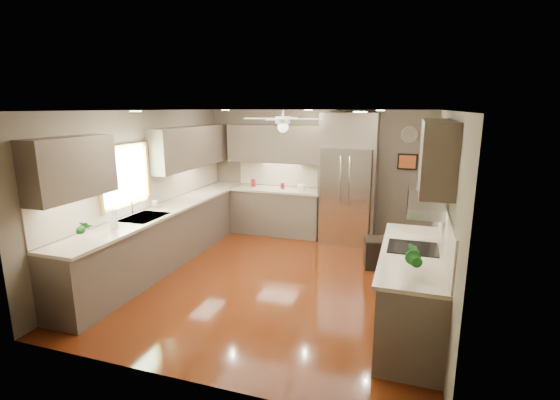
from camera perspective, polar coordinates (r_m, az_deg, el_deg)
The scene contains 26 objects.
floor at distance 6.27m, azimuth -0.47°, elevation -11.02°, with size 5.00×5.00×0.00m, color #4A2309.
ceiling at distance 5.73m, azimuth -0.51°, elevation 12.49°, with size 5.00×5.00×0.00m, color white.
wall_back at distance 8.24m, azimuth 5.08°, elevation 3.83°, with size 4.50×4.50×0.00m, color #685D4F.
wall_front at distance 3.69m, azimuth -13.11°, elevation -7.92°, with size 4.50×4.50×0.00m, color #685D4F.
wall_left at distance 6.91m, azimuth -18.45°, elevation 1.47°, with size 5.00×5.00×0.00m, color #685D4F.
wall_right at distance 5.60m, azimuth 21.91°, elevation -1.38°, with size 5.00×5.00×0.00m, color #685D4F.
canister_a at distance 8.40m, azimuth -3.78°, elevation 2.43°, with size 0.10×0.10×0.15m, color maroon.
canister_d at distance 8.16m, azimuth 0.36°, elevation 2.01°, with size 0.08×0.08×0.12m, color maroon.
soap_bottle at distance 6.89m, azimuth -17.11°, elevation -0.41°, with size 0.08×0.08×0.17m, color white.
potted_plant_left at distance 5.52m, azimuth -26.12°, elevation -3.55°, with size 0.17×0.12×0.33m, color #165019.
potted_plant_right at distance 4.22m, azimuth 18.27°, elevation -7.48°, with size 0.20×0.16×0.36m, color #165019.
bowl at distance 8.04m, azimuth 3.02°, elevation 1.57°, with size 0.21×0.21×0.05m, color #BBB08C.
left_run at distance 7.05m, azimuth -15.35°, elevation -4.54°, with size 0.65×4.70×1.45m.
back_run at distance 8.31m, azimuth -0.36°, elevation -1.44°, with size 1.85×0.65×1.45m.
uppers at distance 6.69m, azimuth -4.61°, elevation 7.11°, with size 4.50×4.70×0.95m.
window at distance 6.46m, azimuth -21.05°, elevation 3.21°, with size 0.05×1.12×0.92m.
sink at distance 6.41m, azimuth -18.58°, elevation -2.55°, with size 0.50×0.70×0.32m.
refrigerator at distance 7.79m, azimuth 9.52°, elevation 2.71°, with size 1.06×0.75×2.45m.
right_run at distance 5.07m, azimuth 18.02°, elevation -11.71°, with size 0.70×2.20×1.45m.
microwave at distance 5.00m, azimuth 19.93°, elevation -0.13°, with size 0.43×0.55×0.34m.
ceiling_fan at distance 6.02m, azimuth 0.42°, elevation 10.91°, with size 1.18×1.18×0.32m.
recessed_lights at distance 6.12m, azimuth 0.35°, elevation 12.46°, with size 2.84×3.14×0.01m.
wall_clock at distance 7.93m, azimuth 17.73°, elevation 8.74°, with size 0.30×0.03×0.30m.
framed_print at distance 7.97m, azimuth 17.48°, elevation 5.16°, with size 0.36×0.03×0.30m.
stool at distance 6.82m, azimuth 13.57°, elevation -7.23°, with size 0.49×0.49×0.49m.
paper_towel at distance 5.89m, azimuth -22.43°, elevation -2.47°, with size 0.11×0.11×0.27m.
Camera 1 is at (1.83, -5.43, 2.54)m, focal length 26.00 mm.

